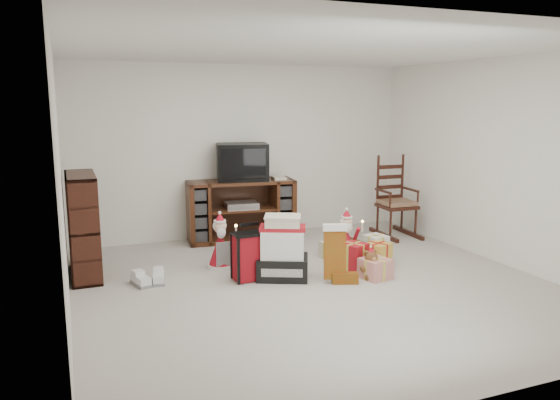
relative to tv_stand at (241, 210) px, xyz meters
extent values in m
cube|color=#B6B2A7|center=(0.14, -2.20, -0.44)|extent=(5.00, 5.00, 0.01)
cube|color=white|center=(0.14, -2.20, 2.06)|extent=(5.00, 5.00, 0.01)
cube|color=white|center=(0.14, 0.30, 0.81)|extent=(5.00, 0.01, 2.50)
cube|color=white|center=(0.14, -4.70, 0.81)|extent=(5.00, 0.01, 2.50)
cube|color=white|center=(-2.36, -2.20, 0.81)|extent=(0.01, 5.00, 2.50)
cube|color=white|center=(2.64, -2.20, 0.81)|extent=(0.01, 5.00, 2.50)
cube|color=#422113|center=(0.00, 0.00, 0.00)|extent=(1.57, 0.69, 0.87)
cube|color=#BDBDBF|center=(0.00, -0.03, 0.08)|extent=(0.49, 0.37, 0.09)
cube|color=#34150E|center=(-2.17, -0.90, 0.15)|extent=(0.32, 0.96, 1.18)
cube|color=#34150E|center=(2.21, -0.63, 0.01)|extent=(0.52, 0.50, 0.05)
cube|color=#8A634B|center=(2.21, -0.63, 0.07)|extent=(0.48, 0.46, 0.06)
cube|color=#34150E|center=(2.21, -0.41, 0.42)|extent=(0.42, 0.08, 0.76)
cube|color=#34150E|center=(2.21, -0.63, -0.41)|extent=(0.53, 0.84, 0.06)
cube|color=black|center=(-0.10, -1.84, -0.31)|extent=(0.68, 0.61, 0.26)
cube|color=white|center=(-0.10, -1.84, -0.03)|extent=(0.58, 0.53, 0.31)
cube|color=#A4121C|center=(-0.10, -1.84, 0.15)|extent=(0.58, 0.46, 0.05)
cube|color=beige|center=(-0.10, -1.84, 0.23)|extent=(0.47, 0.42, 0.10)
cube|color=maroon|center=(-0.43, -1.76, -0.16)|extent=(0.43, 0.24, 0.55)
cube|color=black|center=(-0.43, -1.66, 0.19)|extent=(0.22, 0.05, 0.03)
ellipsoid|color=brown|center=(0.83, -2.18, -0.33)|extent=(0.22, 0.19, 0.23)
sphere|color=brown|center=(0.83, -2.21, -0.19)|extent=(0.15, 0.15, 0.15)
cone|color=#AE1221|center=(0.91, -1.48, -0.22)|extent=(0.30, 0.30, 0.43)
sphere|color=beige|center=(0.91, -1.48, 0.05)|extent=(0.15, 0.15, 0.15)
cone|color=#AE1221|center=(0.91, -1.48, 0.17)|extent=(0.13, 0.13, 0.11)
cylinder|color=silver|center=(1.07, -1.60, 0.01)|extent=(0.02, 0.02, 0.13)
cone|color=#AE1221|center=(-0.64, -1.19, -0.21)|extent=(0.31, 0.31, 0.45)
sphere|color=beige|center=(-0.64, -1.19, 0.07)|extent=(0.15, 0.15, 0.15)
cone|color=#AE1221|center=(-0.64, -1.19, 0.18)|extent=(0.13, 0.13, 0.11)
cylinder|color=silver|center=(-0.48, -1.31, 0.02)|extent=(0.02, 0.02, 0.13)
cube|color=white|center=(-1.63, -1.48, -0.38)|extent=(0.21, 0.33, 0.11)
cube|color=white|center=(-1.43, -1.48, -0.38)|extent=(0.18, 0.32, 0.11)
cube|color=#A4121C|center=(0.78, -1.79, -0.30)|extent=(0.27, 0.27, 0.27)
cube|color=#1A692B|center=(0.99, -1.53, -0.30)|extent=(0.27, 0.27, 0.27)
cube|color=gold|center=(1.04, -1.95, -0.30)|extent=(0.27, 0.27, 0.27)
cube|color=beige|center=(0.72, -2.16, -0.30)|extent=(0.27, 0.27, 0.27)
cube|color=white|center=(1.25, -1.74, -0.30)|extent=(0.27, 0.27, 0.27)
cube|color=maroon|center=(1.20, -1.32, -0.30)|extent=(0.27, 0.27, 0.27)
cube|color=beige|center=(0.93, -1.27, -0.30)|extent=(0.27, 0.27, 0.27)
cube|color=black|center=(0.03, 0.02, 0.69)|extent=(0.81, 0.65, 0.52)
cube|color=black|center=(0.03, -0.24, 0.69)|extent=(0.59, 0.16, 0.42)
camera|label=1|loc=(-2.31, -7.34, 1.56)|focal=35.00mm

